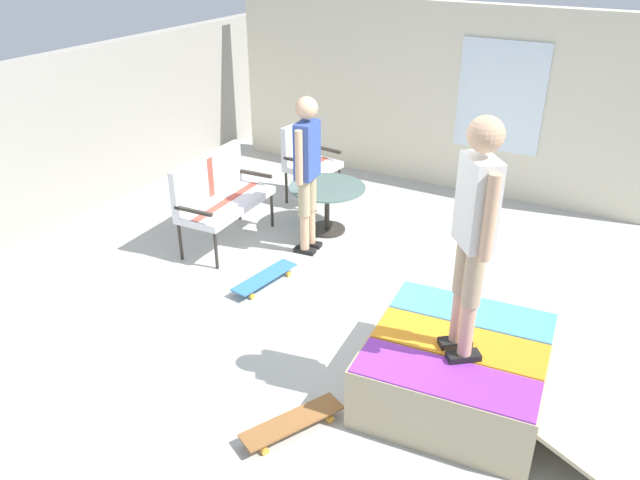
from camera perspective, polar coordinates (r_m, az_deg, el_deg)
name	(u,v)px	position (r m, az deg, el deg)	size (l,w,h in m)	color
ground_plane	(333,326)	(5.95, 1.19, -7.77)	(12.00, 12.00, 0.10)	#B2B2AD
back_wall_cinderblock	(27,151)	(7.98, -25.11, 7.37)	(9.00, 0.20, 1.99)	#9E998E
house_facade	(436,96)	(8.83, 10.50, 12.72)	(0.23, 6.00, 2.44)	beige
skate_ramp	(460,370)	(5.04, 12.64, -11.41)	(1.53, 2.12, 0.53)	tan
patio_bench	(218,191)	(7.19, -9.26, 4.39)	(1.28, 0.61, 1.02)	#2D2823
patio_chair_near_house	(306,155)	(8.25, -1.28, 7.71)	(0.68, 0.62, 1.02)	#2D2823
patio_table	(327,200)	(7.42, 0.65, 3.70)	(0.90, 0.90, 0.57)	#2D2823
person_watching	(307,164)	(6.73, -1.18, 6.93)	(0.48, 0.27, 1.75)	black
person_skater	(475,224)	(4.24, 13.88, 1.45)	(0.39, 0.36, 1.77)	black
skateboard_by_bench	(265,278)	(6.45, -5.04, -3.42)	(0.82, 0.31, 0.10)	#3372B2
skateboard_spare	(293,422)	(4.76, -2.51, -16.20)	(0.81, 0.54, 0.10)	brown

